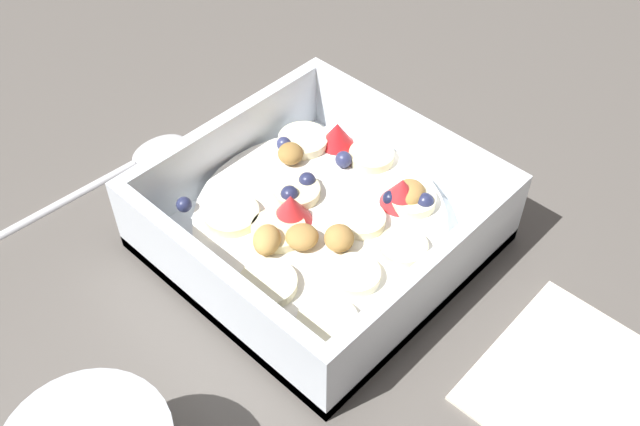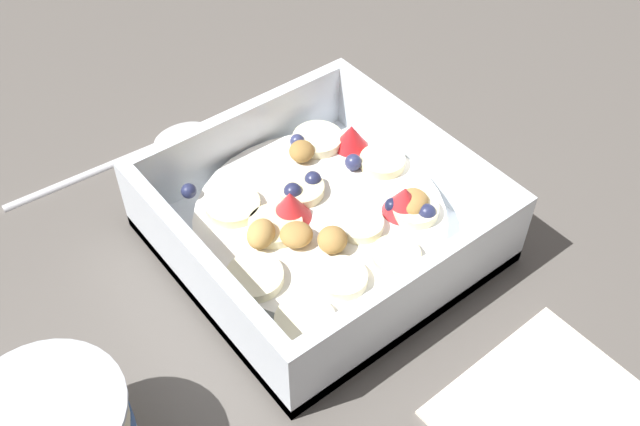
# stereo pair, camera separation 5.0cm
# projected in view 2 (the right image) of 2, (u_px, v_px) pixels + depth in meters

# --- Properties ---
(ground_plane) EXTENTS (2.40, 2.40, 0.00)m
(ground_plane) POSITION_uv_depth(u_px,v_px,m) (343.00, 241.00, 0.52)
(ground_plane) COLOR #56514C
(fruit_bowl) EXTENTS (0.20, 0.20, 0.06)m
(fruit_bowl) POSITION_uv_depth(u_px,v_px,m) (321.00, 222.00, 0.51)
(fruit_bowl) COLOR white
(fruit_bowl) RESTS_ON ground
(spoon) EXTENTS (0.03, 0.17, 0.01)m
(spoon) POSITION_uv_depth(u_px,v_px,m) (152.00, 145.00, 0.59)
(spoon) COLOR silver
(spoon) RESTS_ON ground
(folded_napkin) EXTENTS (0.12, 0.12, 0.01)m
(folded_napkin) POSITION_uv_depth(u_px,v_px,m) (562.00, 425.00, 0.42)
(folded_napkin) COLOR silver
(folded_napkin) RESTS_ON ground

